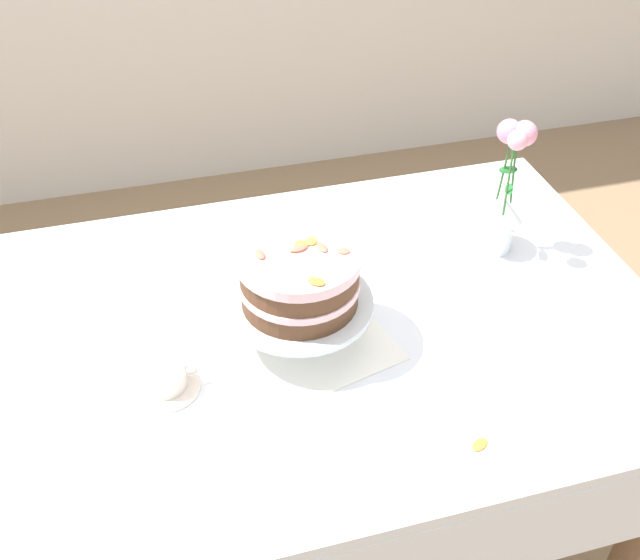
% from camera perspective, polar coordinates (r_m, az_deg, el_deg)
% --- Properties ---
extents(ground_plane, '(12.00, 12.00, 0.00)m').
position_cam_1_polar(ground_plane, '(2.10, 0.80, -18.02)').
color(ground_plane, '#8C7051').
extents(dining_table, '(1.40, 1.00, 0.74)m').
position_cam_1_polar(dining_table, '(1.58, 1.24, -5.92)').
color(dining_table, white).
rests_on(dining_table, ground).
extents(linen_napkin, '(0.39, 0.39, 0.00)m').
position_cam_1_polar(linen_napkin, '(1.49, -1.52, -4.48)').
color(linen_napkin, white).
rests_on(linen_napkin, dining_table).
extents(cake_stand, '(0.29, 0.29, 0.10)m').
position_cam_1_polar(cake_stand, '(1.43, -1.58, -2.13)').
color(cake_stand, silver).
rests_on(cake_stand, linen_napkin).
extents(layer_cake, '(0.24, 0.24, 0.13)m').
position_cam_1_polar(layer_cake, '(1.38, -1.63, 0.25)').
color(layer_cake, brown).
rests_on(layer_cake, cake_stand).
extents(flower_vase, '(0.11, 0.12, 0.33)m').
position_cam_1_polar(flower_vase, '(1.69, 14.14, 6.16)').
color(flower_vase, silver).
rests_on(flower_vase, dining_table).
extents(teacup, '(0.13, 0.13, 0.06)m').
position_cam_1_polar(teacup, '(1.40, -12.01, -7.59)').
color(teacup, silver).
rests_on(teacup, dining_table).
extents(loose_petal_0, '(0.04, 0.04, 0.00)m').
position_cam_1_polar(loose_petal_0, '(1.33, 12.41, -12.48)').
color(loose_petal_0, orange).
rests_on(loose_petal_0, dining_table).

